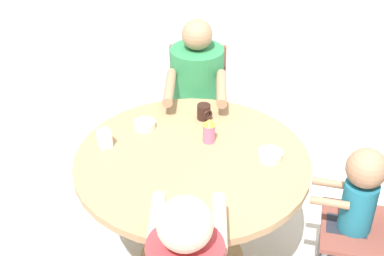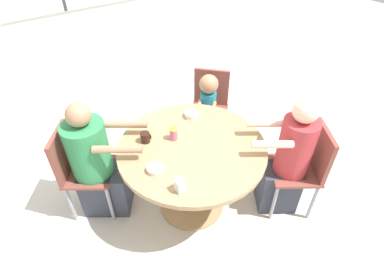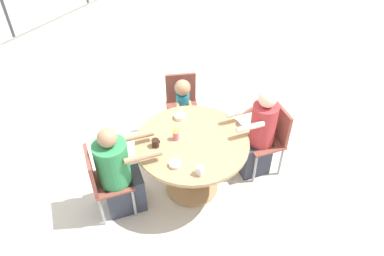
{
  "view_description": "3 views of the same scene",
  "coord_description": "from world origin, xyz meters",
  "px_view_note": "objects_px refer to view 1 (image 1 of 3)",
  "views": [
    {
      "loc": [
        1.82,
        -1.23,
        2.36
      ],
      "look_at": [
        0.0,
        0.0,
        0.92
      ],
      "focal_mm": 50.0,
      "sensor_mm": 36.0,
      "label": 1
    },
    {
      "loc": [
        -1.07,
        -1.45,
        2.35
      ],
      "look_at": [
        0.0,
        0.0,
        0.92
      ],
      "focal_mm": 28.0,
      "sensor_mm": 36.0,
      "label": 2
    },
    {
      "loc": [
        -2.35,
        -1.59,
        3.43
      ],
      "look_at": [
        0.0,
        0.0,
        0.92
      ],
      "focal_mm": 35.0,
      "sensor_mm": 36.0,
      "label": 3
    }
  ],
  "objects_px": {
    "sippy_cup": "(209,130)",
    "milk_carton_small": "(105,138)",
    "coffee_mug": "(204,112)",
    "bowl_cereal": "(144,125)",
    "person_woman_green_shirt": "(197,114)",
    "chair_for_woman_green_shirt": "(197,98)",
    "person_toddler": "(350,222)",
    "chair_for_toddler": "(383,221)",
    "bowl_white_shallow": "(270,155)"
  },
  "relations": [
    {
      "from": "chair_for_woman_green_shirt",
      "to": "chair_for_toddler",
      "type": "distance_m",
      "value": 1.51
    },
    {
      "from": "person_woman_green_shirt",
      "to": "person_toddler",
      "type": "height_order",
      "value": "person_woman_green_shirt"
    },
    {
      "from": "person_toddler",
      "to": "coffee_mug",
      "type": "relative_size",
      "value": 10.67
    },
    {
      "from": "chair_for_toddler",
      "to": "milk_carton_small",
      "type": "xyz_separation_m",
      "value": [
        -1.06,
        -0.97,
        0.26
      ]
    },
    {
      "from": "chair_for_woman_green_shirt",
      "to": "person_woman_green_shirt",
      "type": "distance_m",
      "value": 0.17
    },
    {
      "from": "chair_for_woman_green_shirt",
      "to": "coffee_mug",
      "type": "bearing_deg",
      "value": 95.15
    },
    {
      "from": "coffee_mug",
      "to": "sippy_cup",
      "type": "bearing_deg",
      "value": -28.67
    },
    {
      "from": "person_toddler",
      "to": "person_woman_green_shirt",
      "type": "bearing_deg",
      "value": 51.48
    },
    {
      "from": "sippy_cup",
      "to": "bowl_cereal",
      "type": "height_order",
      "value": "sippy_cup"
    },
    {
      "from": "bowl_cereal",
      "to": "milk_carton_small",
      "type": "bearing_deg",
      "value": -80.79
    },
    {
      "from": "chair_for_toddler",
      "to": "person_toddler",
      "type": "height_order",
      "value": "person_toddler"
    },
    {
      "from": "person_toddler",
      "to": "bowl_white_shallow",
      "type": "distance_m",
      "value": 0.53
    },
    {
      "from": "person_toddler",
      "to": "sippy_cup",
      "type": "relative_size",
      "value": 6.7
    },
    {
      "from": "sippy_cup",
      "to": "bowl_cereal",
      "type": "relative_size",
      "value": 1.14
    },
    {
      "from": "person_toddler",
      "to": "bowl_white_shallow",
      "type": "bearing_deg",
      "value": 79.04
    },
    {
      "from": "person_toddler",
      "to": "coffee_mug",
      "type": "bearing_deg",
      "value": 65.92
    },
    {
      "from": "person_toddler",
      "to": "sippy_cup",
      "type": "distance_m",
      "value": 0.86
    },
    {
      "from": "bowl_white_shallow",
      "to": "person_woman_green_shirt",
      "type": "bearing_deg",
      "value": 170.05
    },
    {
      "from": "chair_for_woman_green_shirt",
      "to": "person_woman_green_shirt",
      "type": "xyz_separation_m",
      "value": [
        0.14,
        -0.1,
        -0.02
      ]
    },
    {
      "from": "chair_for_toddler",
      "to": "milk_carton_small",
      "type": "height_order",
      "value": "chair_for_toddler"
    },
    {
      "from": "chair_for_toddler",
      "to": "coffee_mug",
      "type": "relative_size",
      "value": 10.1
    },
    {
      "from": "bowl_white_shallow",
      "to": "coffee_mug",
      "type": "bearing_deg",
      "value": -173.71
    },
    {
      "from": "chair_for_woman_green_shirt",
      "to": "bowl_cereal",
      "type": "height_order",
      "value": "chair_for_woman_green_shirt"
    },
    {
      "from": "coffee_mug",
      "to": "milk_carton_small",
      "type": "relative_size",
      "value": 0.88
    },
    {
      "from": "person_toddler",
      "to": "milk_carton_small",
      "type": "xyz_separation_m",
      "value": [
        -0.95,
        -0.87,
        0.31
      ]
    },
    {
      "from": "sippy_cup",
      "to": "bowl_white_shallow",
      "type": "relative_size",
      "value": 1.11
    },
    {
      "from": "sippy_cup",
      "to": "milk_carton_small",
      "type": "bearing_deg",
      "value": -119.38
    },
    {
      "from": "chair_for_toddler",
      "to": "coffee_mug",
      "type": "bearing_deg",
      "value": 69.21
    },
    {
      "from": "chair_for_woman_green_shirt",
      "to": "coffee_mug",
      "type": "relative_size",
      "value": 10.1
    },
    {
      "from": "chair_for_toddler",
      "to": "bowl_cereal",
      "type": "bearing_deg",
      "value": 80.79
    },
    {
      "from": "sippy_cup",
      "to": "milk_carton_small",
      "type": "distance_m",
      "value": 0.55
    },
    {
      "from": "person_woman_green_shirt",
      "to": "coffee_mug",
      "type": "bearing_deg",
      "value": 97.16
    },
    {
      "from": "coffee_mug",
      "to": "bowl_cereal",
      "type": "distance_m",
      "value": 0.34
    },
    {
      "from": "person_toddler",
      "to": "bowl_white_shallow",
      "type": "height_order",
      "value": "person_toddler"
    },
    {
      "from": "person_woman_green_shirt",
      "to": "bowl_cereal",
      "type": "xyz_separation_m",
      "value": [
        0.27,
        -0.53,
        0.25
      ]
    },
    {
      "from": "coffee_mug",
      "to": "sippy_cup",
      "type": "xyz_separation_m",
      "value": [
        0.2,
        -0.11,
        0.03
      ]
    },
    {
      "from": "coffee_mug",
      "to": "milk_carton_small",
      "type": "distance_m",
      "value": 0.59
    },
    {
      "from": "sippy_cup",
      "to": "chair_for_woman_green_shirt",
      "type": "bearing_deg",
      "value": 149.61
    },
    {
      "from": "person_woman_green_shirt",
      "to": "milk_carton_small",
      "type": "relative_size",
      "value": 11.55
    },
    {
      "from": "person_woman_green_shirt",
      "to": "coffee_mug",
      "type": "distance_m",
      "value": 0.51
    },
    {
      "from": "chair_for_toddler",
      "to": "coffee_mug",
      "type": "distance_m",
      "value": 1.1
    },
    {
      "from": "bowl_cereal",
      "to": "sippy_cup",
      "type": "bearing_deg",
      "value": 34.71
    },
    {
      "from": "milk_carton_small",
      "to": "bowl_cereal",
      "type": "bearing_deg",
      "value": 99.21
    },
    {
      "from": "chair_for_woman_green_shirt",
      "to": "bowl_white_shallow",
      "type": "bearing_deg",
      "value": 112.16
    },
    {
      "from": "bowl_cereal",
      "to": "chair_for_toddler",
      "type": "bearing_deg",
      "value": 32.71
    },
    {
      "from": "person_toddler",
      "to": "coffee_mug",
      "type": "xyz_separation_m",
      "value": [
        -0.88,
        -0.28,
        0.3
      ]
    },
    {
      "from": "coffee_mug",
      "to": "bowl_white_shallow",
      "type": "bearing_deg",
      "value": 6.29
    },
    {
      "from": "bowl_white_shallow",
      "to": "bowl_cereal",
      "type": "height_order",
      "value": "bowl_white_shallow"
    },
    {
      "from": "coffee_mug",
      "to": "chair_for_woman_green_shirt",
      "type": "bearing_deg",
      "value": 148.95
    },
    {
      "from": "sippy_cup",
      "to": "bowl_cereal",
      "type": "distance_m",
      "value": 0.38
    }
  ]
}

